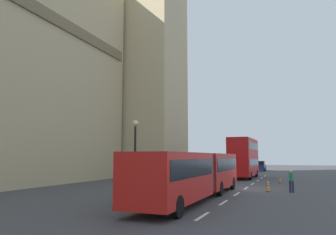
{
  "coord_description": "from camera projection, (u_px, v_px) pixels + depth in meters",
  "views": [
    {
      "loc": [
        -27.47,
        -4.03,
        2.69
      ],
      "look_at": [
        -4.44,
        5.16,
        5.75
      ],
      "focal_mm": 33.86,
      "sensor_mm": 36.0,
      "label": 1
    }
  ],
  "objects": [
    {
      "name": "sedan_lead",
      "position": [
        260.0,
        166.0,
        59.76
      ],
      "size": [
        4.4,
        1.86,
        1.85
      ],
      "color": "navy",
      "rests_on": "ground_plane"
    },
    {
      "name": "traffic_cone_middle",
      "position": [
        268.0,
        183.0,
        29.1
      ],
      "size": [
        0.36,
        0.36,
        0.58
      ],
      "color": "black",
      "rests_on": "ground_plane"
    },
    {
      "name": "traffic_cone_west",
      "position": [
        268.0,
        188.0,
        24.41
      ],
      "size": [
        0.36,
        0.36,
        0.58
      ],
      "color": "black",
      "rests_on": "ground_plane"
    },
    {
      "name": "traffic_cone_east",
      "position": [
        280.0,
        180.0,
        32.5
      ],
      "size": [
        0.36,
        0.36,
        0.58
      ],
      "color": "black",
      "rests_on": "ground_plane"
    },
    {
      "name": "lane_centre_marking",
      "position": [
        249.0,
        186.0,
        29.16
      ],
      "size": [
        34.4,
        0.16,
        0.01
      ],
      "color": "silver",
      "rests_on": "ground_plane"
    },
    {
      "name": "street_lamp",
      "position": [
        135.0,
        151.0,
        22.42
      ],
      "size": [
        0.44,
        0.44,
        5.27
      ],
      "color": "black",
      "rests_on": "ground_plane"
    },
    {
      "name": "articulated_bus",
      "position": [
        196.0,
        171.0,
        20.47
      ],
      "size": [
        16.09,
        2.54,
        2.9
      ],
      "color": "red",
      "rests_on": "ground_plane"
    },
    {
      "name": "ground_plane",
      "position": [
        245.0,
        189.0,
        26.48
      ],
      "size": [
        160.0,
        160.0,
        0.0
      ],
      "primitive_type": "plane",
      "color": "#424244"
    },
    {
      "name": "double_decker_bus",
      "position": [
        244.0,
        156.0,
        40.06
      ],
      "size": [
        10.06,
        2.54,
        4.9
      ],
      "color": "red",
      "rests_on": "ground_plane"
    },
    {
      "name": "pedestrian_near_cones",
      "position": [
        291.0,
        180.0,
        23.8
      ],
      "size": [
        0.44,
        0.36,
        1.69
      ],
      "color": "#262D4C",
      "rests_on": "ground_plane"
    }
  ]
}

